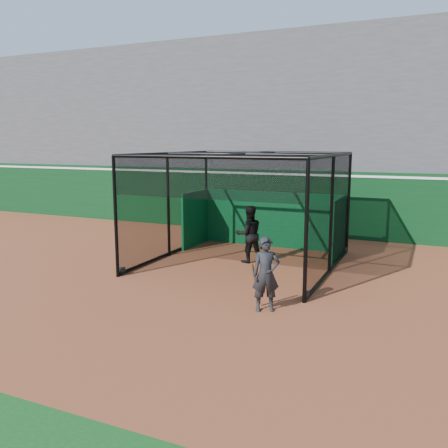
% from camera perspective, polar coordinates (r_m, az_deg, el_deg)
% --- Properties ---
extents(ground, '(120.00, 120.00, 0.00)m').
position_cam_1_polar(ground, '(11.47, -5.66, -8.36)').
color(ground, brown).
rests_on(ground, ground).
extents(outfield_wall, '(50.00, 0.50, 2.50)m').
position_cam_1_polar(outfield_wall, '(18.89, 7.18, 2.80)').
color(outfield_wall, '#093414').
rests_on(outfield_wall, ground).
extents(grandstand, '(50.00, 7.85, 8.95)m').
position_cam_1_polar(grandstand, '(22.40, 10.25, 11.98)').
color(grandstand, '#4C4C4F').
rests_on(grandstand, ground).
extents(batting_cage, '(5.20, 5.49, 3.22)m').
position_cam_1_polar(batting_cage, '(13.89, 2.41, 1.70)').
color(batting_cage, black).
rests_on(batting_cage, ground).
extents(batter, '(1.05, 1.03, 1.71)m').
position_cam_1_polar(batter, '(14.19, 3.02, -1.23)').
color(batter, black).
rests_on(batter, ground).
extents(on_deck_player, '(0.70, 0.62, 1.61)m').
position_cam_1_polar(on_deck_player, '(10.14, 5.06, -6.07)').
color(on_deck_player, black).
rests_on(on_deck_player, ground).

